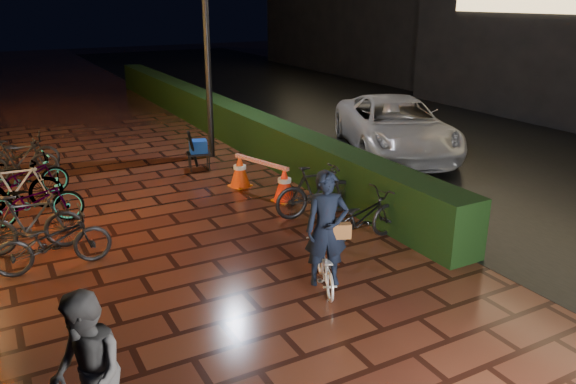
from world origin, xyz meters
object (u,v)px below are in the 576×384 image
bystander_person (88,374)px  cyclist (326,246)px  traffic_barrier (261,177)px  van (395,126)px  cart_assembly (198,148)px

bystander_person → cyclist: (3.35, 1.47, -0.13)m
traffic_barrier → van: bearing=15.4°
cyclist → cart_assembly: 6.23m
bystander_person → cart_assembly: bystander_person is taller
bystander_person → traffic_barrier: 7.00m
van → traffic_barrier: bearing=-141.6°
cart_assembly → traffic_barrier: bearing=-76.0°
cart_assembly → cyclist: bearing=-94.0°
bystander_person → van: (8.73, 6.69, -0.06)m
van → cart_assembly: size_ratio=5.04×
cyclist → traffic_barrier: bearing=76.2°
traffic_barrier → cart_assembly: cart_assembly is taller
van → cart_assembly: bearing=-168.3°
cyclist → van: bearing=44.1°
cart_assembly → bystander_person: bearing=-116.2°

